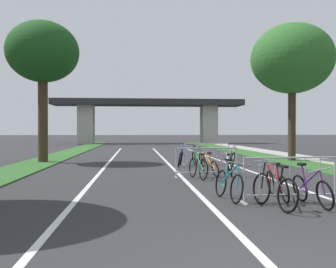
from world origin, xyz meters
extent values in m
cube|color=#2D5B26|center=(-6.53, 22.40, 0.03)|extent=(2.07, 54.76, 0.05)
cube|color=#2D5B26|center=(6.53, 22.40, 0.03)|extent=(2.07, 54.76, 0.05)
cube|color=#9E9B93|center=(8.44, 22.40, 0.04)|extent=(1.75, 54.76, 0.08)
cube|color=silver|center=(0.00, 15.84, 0.00)|extent=(0.14, 31.68, 0.01)
cube|color=silver|center=(3.02, 15.84, 0.00)|extent=(0.14, 31.68, 0.01)
cube|color=silver|center=(-3.02, 15.84, 0.00)|extent=(0.14, 31.68, 0.01)
cube|color=#2D2D30|center=(0.00, 45.26, 5.32)|extent=(24.46, 4.30, 0.76)
cube|color=#ADA89E|center=(-7.99, 45.26, 2.47)|extent=(1.97, 2.40, 4.94)
cube|color=#ADA89E|center=(7.99, 45.26, 2.47)|extent=(1.97, 2.40, 4.94)
cylinder|color=#3D2D1E|center=(-6.39, 15.96, 2.17)|extent=(0.49, 0.49, 4.34)
ellipsoid|color=#194719|center=(-6.39, 15.96, 5.72)|extent=(3.69, 3.69, 3.14)
cylinder|color=#3D2D1E|center=(6.80, 15.83, 1.94)|extent=(0.41, 0.41, 3.89)
ellipsoid|color=#2D6628|center=(6.80, 15.83, 5.55)|extent=(4.42, 4.42, 3.76)
cylinder|color=#ADADB2|center=(0.80, 4.32, 0.53)|extent=(0.04, 0.04, 1.05)
cube|color=#ADADB2|center=(0.80, 4.32, 0.01)|extent=(0.07, 0.44, 0.03)
cylinder|color=#ADADB2|center=(2.97, 4.38, 0.53)|extent=(0.04, 0.04, 1.05)
cube|color=#ADADB2|center=(2.97, 4.38, 0.01)|extent=(0.07, 0.44, 0.03)
cylinder|color=#ADADB2|center=(1.89, 4.35, 1.03)|extent=(2.17, 0.10, 0.04)
cylinder|color=#ADADB2|center=(1.89, 4.35, 0.18)|extent=(2.17, 0.10, 0.04)
cylinder|color=#ADADB2|center=(1.16, 4.33, 0.61)|extent=(0.02, 0.02, 0.87)
cylinder|color=#ADADB2|center=(1.53, 4.34, 0.61)|extent=(0.02, 0.02, 0.87)
cylinder|color=#ADADB2|center=(1.89, 4.35, 0.61)|extent=(0.02, 0.02, 0.87)
cylinder|color=#ADADB2|center=(2.25, 4.36, 0.61)|extent=(0.02, 0.02, 0.87)
cylinder|color=#ADADB2|center=(2.61, 4.37, 0.61)|extent=(0.02, 0.02, 0.87)
cylinder|color=#ADADB2|center=(-0.22, 9.14, 0.53)|extent=(0.04, 0.04, 1.05)
cube|color=#ADADB2|center=(-0.22, 9.14, 0.01)|extent=(0.07, 0.44, 0.03)
cylinder|color=#ADADB2|center=(1.95, 9.19, 0.53)|extent=(0.04, 0.04, 1.05)
cube|color=#ADADB2|center=(1.95, 9.19, 0.01)|extent=(0.07, 0.44, 0.03)
cylinder|color=#ADADB2|center=(0.87, 9.17, 1.03)|extent=(2.17, 0.09, 0.04)
cylinder|color=#ADADB2|center=(0.87, 9.17, 0.18)|extent=(2.17, 0.09, 0.04)
cylinder|color=#ADADB2|center=(0.15, 9.15, 0.61)|extent=(0.02, 0.02, 0.87)
cylinder|color=#ADADB2|center=(0.51, 9.16, 0.61)|extent=(0.02, 0.02, 0.87)
cylinder|color=#ADADB2|center=(0.87, 9.17, 0.61)|extent=(0.02, 0.02, 0.87)
cylinder|color=#ADADB2|center=(1.23, 9.18, 0.61)|extent=(0.02, 0.02, 0.87)
cylinder|color=#ADADB2|center=(1.59, 9.19, 0.61)|extent=(0.02, 0.02, 0.87)
cylinder|color=#ADADB2|center=(0.69, 13.98, 0.53)|extent=(0.04, 0.04, 1.05)
cube|color=#ADADB2|center=(0.69, 13.98, 0.01)|extent=(0.06, 0.44, 0.03)
cylinder|color=#ADADB2|center=(2.86, 13.98, 0.53)|extent=(0.04, 0.04, 1.05)
cube|color=#ADADB2|center=(2.86, 13.98, 0.01)|extent=(0.06, 0.44, 0.03)
cylinder|color=#ADADB2|center=(1.77, 13.98, 1.03)|extent=(2.17, 0.04, 0.04)
cylinder|color=#ADADB2|center=(1.77, 13.98, 0.18)|extent=(2.17, 0.04, 0.04)
cylinder|color=#ADADB2|center=(1.05, 13.98, 0.61)|extent=(0.02, 0.02, 0.87)
cylinder|color=#ADADB2|center=(1.41, 13.98, 0.61)|extent=(0.02, 0.02, 0.87)
cylinder|color=#ADADB2|center=(1.77, 13.98, 0.61)|extent=(0.02, 0.02, 0.87)
cylinder|color=#ADADB2|center=(2.13, 13.98, 0.61)|extent=(0.02, 0.02, 0.87)
cylinder|color=#ADADB2|center=(2.49, 13.98, 0.61)|extent=(0.02, 0.02, 0.87)
torus|color=black|center=(0.60, 8.32, 0.35)|extent=(0.24, 0.70, 0.69)
torus|color=black|center=(0.39, 9.28, 0.35)|extent=(0.24, 0.70, 0.69)
cylinder|color=#1E7238|center=(0.53, 8.78, 0.63)|extent=(0.19, 0.95, 0.61)
cylinder|color=#1E7238|center=(0.56, 8.60, 0.58)|extent=(0.11, 0.11, 0.57)
cylinder|color=#1E7238|center=(0.57, 8.47, 0.32)|extent=(0.10, 0.32, 0.08)
cylinder|color=#1E7238|center=(0.42, 9.26, 0.63)|extent=(0.10, 0.08, 0.58)
cube|color=black|center=(0.59, 8.57, 0.86)|extent=(0.15, 0.26, 0.06)
cylinder|color=#99999E|center=(0.45, 9.24, 0.92)|extent=(0.43, 0.12, 0.06)
torus|color=black|center=(1.74, 9.23, 0.30)|extent=(0.21, 0.62, 0.61)
torus|color=black|center=(1.89, 10.22, 0.30)|extent=(0.21, 0.62, 0.61)
cylinder|color=silver|center=(1.78, 9.71, 0.55)|extent=(0.12, 0.98, 0.53)
cylinder|color=silver|center=(1.75, 9.52, 0.52)|extent=(0.13, 0.11, 0.53)
cylinder|color=silver|center=(1.77, 9.39, 0.28)|extent=(0.08, 0.33, 0.07)
cylinder|color=silver|center=(1.85, 10.20, 0.55)|extent=(0.12, 0.08, 0.49)
cube|color=black|center=(1.71, 9.49, 0.78)|extent=(0.14, 0.25, 0.06)
cylinder|color=#99999E|center=(1.81, 10.19, 0.79)|extent=(0.44, 0.09, 0.09)
torus|color=black|center=(2.16, 4.45, 0.31)|extent=(0.20, 0.64, 0.63)
torus|color=black|center=(2.24, 3.44, 0.31)|extent=(0.20, 0.64, 0.63)
cylinder|color=#662884|center=(2.15, 3.97, 0.57)|extent=(0.05, 0.98, 0.55)
cylinder|color=#662884|center=(2.14, 4.16, 0.58)|extent=(0.16, 0.11, 0.63)
cylinder|color=#662884|center=(2.17, 4.29, 0.29)|extent=(0.06, 0.33, 0.07)
cylinder|color=#662884|center=(2.19, 3.47, 0.57)|extent=(0.13, 0.08, 0.52)
cube|color=black|center=(2.08, 4.19, 0.89)|extent=(0.13, 0.25, 0.07)
cylinder|color=#99999E|center=(2.15, 3.49, 0.83)|extent=(0.51, 0.07, 0.11)
torus|color=black|center=(0.35, 12.96, 0.34)|extent=(0.29, 0.70, 0.68)
torus|color=black|center=(0.55, 13.92, 0.34)|extent=(0.29, 0.70, 0.68)
cylinder|color=#1E389E|center=(0.49, 13.40, 0.65)|extent=(0.33, 0.93, 0.66)
cylinder|color=#1E389E|center=(0.44, 13.22, 0.57)|extent=(0.13, 0.14, 0.56)
cylinder|color=#1E389E|center=(0.38, 13.11, 0.32)|extent=(0.08, 0.32, 0.08)
cylinder|color=#1E389E|center=(0.59, 13.89, 0.65)|extent=(0.14, 0.11, 0.63)
cube|color=black|center=(0.48, 13.18, 0.84)|extent=(0.15, 0.26, 0.07)
cylinder|color=#99999E|center=(0.64, 13.85, 0.96)|extent=(0.55, 0.14, 0.12)
torus|color=black|center=(2.82, 12.99, 0.35)|extent=(0.25, 0.71, 0.69)
torus|color=black|center=(2.98, 13.98, 0.35)|extent=(0.25, 0.71, 0.69)
cylinder|color=#B7B7BC|center=(2.94, 13.45, 0.65)|extent=(0.28, 0.96, 0.64)
cylinder|color=#B7B7BC|center=(2.90, 13.26, 0.58)|extent=(0.12, 0.13, 0.59)
cylinder|color=#B7B7BC|center=(2.85, 13.15, 0.32)|extent=(0.07, 0.33, 0.08)
cylinder|color=#B7B7BC|center=(3.02, 13.94, 0.65)|extent=(0.12, 0.11, 0.61)
cube|color=black|center=(2.94, 13.22, 0.87)|extent=(0.14, 0.25, 0.06)
cylinder|color=#99999E|center=(3.06, 13.91, 0.95)|extent=(0.43, 0.10, 0.09)
torus|color=black|center=(1.39, 3.30, 0.35)|extent=(0.27, 0.71, 0.70)
torus|color=black|center=(1.18, 4.24, 0.35)|extent=(0.27, 0.71, 0.70)
cylinder|color=black|center=(1.32, 3.75, 0.65)|extent=(0.19, 0.94, 0.64)
cylinder|color=black|center=(1.36, 3.57, 0.60)|extent=(0.13, 0.10, 0.61)
cylinder|color=black|center=(1.36, 3.45, 0.32)|extent=(0.10, 0.31, 0.08)
cylinder|color=black|center=(1.21, 4.22, 0.65)|extent=(0.11, 0.08, 0.61)
cube|color=black|center=(1.39, 3.55, 0.91)|extent=(0.16, 0.26, 0.06)
cylinder|color=#99999E|center=(1.25, 4.21, 0.95)|extent=(0.50, 0.14, 0.08)
torus|color=black|center=(1.71, 4.25, 0.32)|extent=(0.19, 0.64, 0.63)
torus|color=black|center=(1.79, 5.32, 0.32)|extent=(0.19, 0.64, 0.63)
cylinder|color=red|center=(1.71, 4.76, 0.57)|extent=(0.04, 1.04, 0.53)
cylinder|color=red|center=(1.69, 4.56, 0.57)|extent=(0.15, 0.12, 0.61)
cylinder|color=red|center=(1.72, 4.42, 0.29)|extent=(0.06, 0.35, 0.07)
cylinder|color=red|center=(1.75, 5.30, 0.57)|extent=(0.13, 0.09, 0.50)
cube|color=black|center=(1.64, 4.53, 0.87)|extent=(0.12, 0.25, 0.07)
cylinder|color=#99999E|center=(1.70, 5.28, 0.81)|extent=(0.54, 0.07, 0.11)
torus|color=black|center=(1.16, 9.11, 0.30)|extent=(0.28, 0.63, 0.60)
torus|color=black|center=(0.98, 10.13, 0.30)|extent=(0.28, 0.63, 0.60)
cylinder|color=orange|center=(1.02, 9.58, 0.57)|extent=(0.33, 0.97, 0.56)
cylinder|color=orange|center=(1.06, 9.39, 0.55)|extent=(0.17, 0.14, 0.60)
cylinder|color=orange|center=(1.14, 9.28, 0.28)|extent=(0.08, 0.33, 0.07)
cylinder|color=orange|center=(0.93, 10.09, 0.57)|extent=(0.15, 0.11, 0.53)
cube|color=black|center=(1.00, 9.34, 0.85)|extent=(0.15, 0.26, 0.07)
cylinder|color=#99999E|center=(0.87, 10.06, 0.83)|extent=(0.55, 0.12, 0.15)
torus|color=black|center=(0.49, 5.27, 0.34)|extent=(0.24, 0.69, 0.67)
torus|color=black|center=(0.63, 4.31, 0.34)|extent=(0.24, 0.69, 0.67)
cylinder|color=#197A7F|center=(0.60, 4.82, 0.62)|extent=(0.26, 0.93, 0.60)
cylinder|color=#197A7F|center=(0.57, 5.00, 0.61)|extent=(0.14, 0.13, 0.65)
cylinder|color=#197A7F|center=(0.51, 5.11, 0.31)|extent=(0.06, 0.32, 0.08)
cylinder|color=#197A7F|center=(0.67, 4.34, 0.62)|extent=(0.12, 0.11, 0.57)
cube|color=black|center=(0.62, 5.04, 0.93)|extent=(0.14, 0.25, 0.06)
cylinder|color=#99999E|center=(0.71, 4.37, 0.90)|extent=(0.54, 0.11, 0.11)
torus|color=black|center=(1.20, 13.93, 0.33)|extent=(0.28, 0.67, 0.65)
torus|color=black|center=(1.38, 13.00, 0.33)|extent=(0.28, 0.67, 0.65)
cylinder|color=#1E7238|center=(1.23, 13.48, 0.64)|extent=(0.12, 0.93, 0.66)
cylinder|color=#1E7238|center=(1.21, 13.66, 0.60)|extent=(0.16, 0.09, 0.64)
cylinder|color=#1E7238|center=(1.23, 13.78, 0.30)|extent=(0.10, 0.31, 0.08)
cylinder|color=#1E7238|center=(1.33, 13.01, 0.64)|extent=(0.15, 0.07, 0.64)
cube|color=black|center=(1.15, 13.68, 0.92)|extent=(0.15, 0.26, 0.07)
cylinder|color=#99999E|center=(1.27, 13.03, 0.96)|extent=(0.43, 0.11, 0.10)
camera|label=1|loc=(-1.62, -3.99, 1.64)|focal=40.46mm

